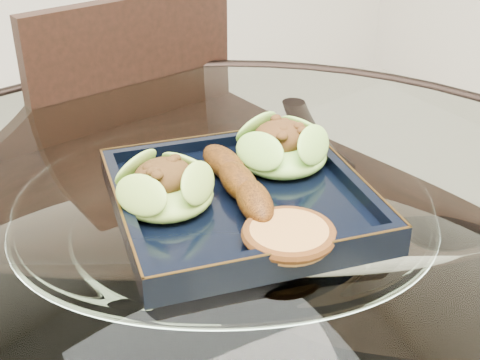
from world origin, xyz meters
TOP-DOWN VIEW (x-y plane):
  - dining_table at (-0.00, -0.00)m, footprint 1.13×1.13m
  - dining_chair at (0.11, 0.38)m, footprint 0.44×0.44m
  - navy_plate at (0.04, 0.04)m, footprint 0.32×0.32m
  - lettuce_wrap_left at (-0.04, 0.06)m, footprint 0.12×0.12m
  - lettuce_wrap_right at (0.12, 0.08)m, footprint 0.11×0.11m
  - roasted_plantain at (0.04, 0.04)m, footprint 0.06×0.17m
  - crumb_patty at (0.04, -0.06)m, footprint 0.10×0.10m

SIDE VIEW (x-z plane):
  - dining_chair at x=0.11m, z-range 0.05..0.95m
  - dining_table at x=0.00m, z-range 0.21..0.98m
  - navy_plate at x=0.04m, z-range 0.76..0.78m
  - crumb_patty at x=0.04m, z-range 0.78..0.80m
  - roasted_plantain at x=0.04m, z-range 0.78..0.81m
  - lettuce_wrap_left at x=-0.04m, z-range 0.78..0.82m
  - lettuce_wrap_right at x=0.12m, z-range 0.78..0.82m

